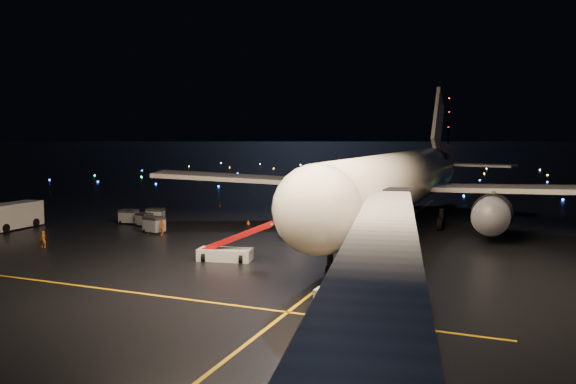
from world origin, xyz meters
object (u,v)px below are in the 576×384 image
Objects in this scene: belt_loader at (225,242)px; crew_c at (162,227)px; crew_a at (43,239)px; baggage_cart_0 at (144,220)px; baggage_cart_3 at (155,215)px; baggage_cart_1 at (154,225)px; baggage_cart_2 at (129,217)px; service_truck at (14,216)px; airliner at (406,149)px; pushback_tug at (350,296)px.

crew_c is (-12.23, 8.34, -0.77)m from belt_loader.
baggage_cart_0 is (1.23, 14.21, -0.01)m from crew_a.
baggage_cart_1 is at bearing -71.83° from baggage_cart_3.
crew_c is at bearing -36.00° from baggage_cart_2.
service_truck is at bearing -154.77° from baggage_cart_1.
service_truck reaches higher than baggage_cart_3.
airliner is 36.96× the size of crew_c.
belt_loader reaches higher than baggage_cart_1.
crew_a is 0.86× the size of baggage_cart_0.
pushback_tug is at bearing -18.45° from baggage_cart_0.
crew_a is at bearing 168.72° from pushback_tug.
belt_loader is 3.14× the size of baggage_cart_1.
crew_c is at bearing -142.70° from airliner.
belt_loader is 3.62× the size of baggage_cart_0.
baggage_cart_1 is 8.04m from baggage_cart_2.
baggage_cart_0 is at bearing -20.84° from baggage_cart_2.
service_truck reaches higher than pushback_tug.
pushback_tug is at bearing -19.93° from crew_a.
service_truck is 4.41× the size of baggage_cart_0.
belt_loader reaches higher than baggage_cart_0.
belt_loader is at bearing 147.77° from pushback_tug.
baggage_cart_3 is (-18.17, 15.50, -0.77)m from belt_loader.
crew_a is 15.13m from baggage_cart_2.
airliner is at bearing 23.84° from service_truck.
pushback_tug is at bearing 37.54° from crew_c.
baggage_cart_1 is at bearing -145.71° from airliner.
baggage_cart_3 is at bearing 144.28° from pushback_tug.
service_truck is 17.20m from baggage_cart_1.
baggage_cart_0 is (-5.49, 4.26, -0.08)m from crew_c.
belt_loader is 4.20× the size of crew_a.
pushback_tug is 40.66m from baggage_cart_3.
pushback_tug is 46.96m from service_truck.
crew_a reaches higher than baggage_cart_0.
crew_a is at bearing -33.16° from service_truck.
service_truck is 14.74m from baggage_cart_0.
belt_loader is at bearing 37.67° from crew_c.
airliner is 7.85× the size of service_truck.
service_truck reaches higher than baggage_cart_2.
baggage_cart_0 is 2.94m from baggage_cart_3.
baggage_cart_2 is at bearing 134.80° from belt_loader.
baggage_cart_3 is at bearing 115.34° from baggage_cart_0.
pushback_tug is 2.31× the size of crew_c.
belt_loader is at bearing -11.98° from service_truck.
pushback_tug reaches higher than baggage_cart_2.
crew_c is at bearing -12.55° from baggage_cart_1.
baggage_cart_3 is (-32.04, 25.04, -0.09)m from pushback_tug.
airliner reaches higher than baggage_cart_2.
baggage_cart_1 is 7.75m from baggage_cart_3.
service_truck reaches higher than crew_a.
baggage_cart_1 is (16.81, 3.60, -0.61)m from service_truck.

